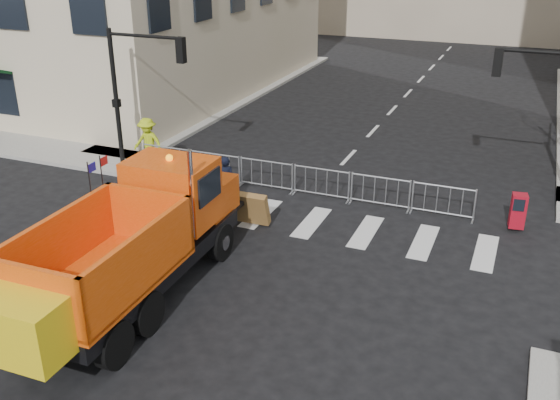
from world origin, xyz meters
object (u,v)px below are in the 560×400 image
at_px(worker, 148,143).
at_px(newspaper_box, 518,211).
at_px(cop_a, 225,181).
at_px(cop_c, 204,190).
at_px(plow_truck, 130,243).
at_px(cop_b, 177,199).

height_order(worker, newspaper_box, worker).
bearing_deg(worker, cop_a, -23.42).
height_order(cop_c, worker, worker).
bearing_deg(plow_truck, cop_c, 9.07).
relative_size(plow_truck, cop_c, 5.83).
bearing_deg(cop_a, newspaper_box, 154.00).
bearing_deg(cop_c, cop_a, -160.96).
bearing_deg(worker, cop_b, -46.57).
height_order(cop_b, cop_c, cop_b).
distance_m(cop_c, newspaper_box, 9.98).
xyz_separation_m(cop_b, newspaper_box, (10.08, 3.51, -0.14)).
height_order(plow_truck, newspaper_box, plow_truck).
distance_m(plow_truck, cop_b, 4.68).
bearing_deg(cop_c, newspaper_box, 145.43).
xyz_separation_m(plow_truck, worker, (-4.93, 8.20, -0.54)).
height_order(plow_truck, cop_a, plow_truck).
xyz_separation_m(plow_truck, cop_b, (-1.38, 4.40, -0.82)).
relative_size(plow_truck, worker, 4.97).
bearing_deg(worker, plow_truck, -58.52).
bearing_deg(newspaper_box, cop_c, -173.97).
bearing_deg(cop_b, plow_truck, 137.56).
bearing_deg(cop_b, worker, -16.97).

